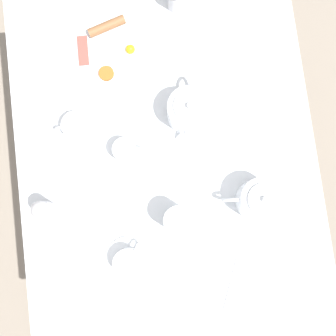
{
  "coord_description": "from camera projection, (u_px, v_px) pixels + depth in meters",
  "views": [
    {
      "loc": [
        -0.01,
        -0.12,
        1.88
      ],
      "look_at": [
        0.0,
        0.0,
        0.76
      ],
      "focal_mm": 42.0,
      "sensor_mm": 36.0,
      "label": 1
    }
  ],
  "objects": [
    {
      "name": "ground_plane",
      "position": [
        168.0,
        185.0,
        1.88
      ],
      "size": [
        8.0,
        8.0,
        0.0
      ],
      "primitive_type": "plane",
      "color": "gray"
    },
    {
      "name": "spoon_for_tea",
      "position": [
        91.0,
        204.0,
        1.13
      ],
      "size": [
        0.15,
        0.04,
        0.0
      ],
      "rotation": [
        0.0,
        0.0,
        1.42
      ],
      "color": "silver",
      "rests_on": "table"
    },
    {
      "name": "pepper_grinder",
      "position": [
        43.0,
        210.0,
        1.08
      ],
      "size": [
        0.05,
        0.05,
        0.11
      ],
      "color": "#BCBCC1",
      "rests_on": "table"
    },
    {
      "name": "knife_by_plate",
      "position": [
        246.0,
        29.0,
        1.19
      ],
      "size": [
        0.19,
        0.07,
        0.0
      ],
      "rotation": [
        0.0,
        0.0,
        1.85
      ],
      "color": "silver",
      "rests_on": "table"
    },
    {
      "name": "teapot_far",
      "position": [
        189.0,
        110.0,
        1.11
      ],
      "size": [
        0.12,
        0.21,
        0.12
      ],
      "rotation": [
        0.0,
        0.0,
        4.5
      ],
      "color": "white",
      "rests_on": "table"
    },
    {
      "name": "fork_spare",
      "position": [
        233.0,
        281.0,
        1.11
      ],
      "size": [
        0.08,
        0.16,
        0.0
      ],
      "rotation": [
        0.0,
        0.0,
        2.75
      ],
      "color": "silver",
      "rests_on": "table"
    },
    {
      "name": "fork_by_plate",
      "position": [
        136.0,
        334.0,
        1.1
      ],
      "size": [
        0.09,
        0.16,
        0.0
      ],
      "rotation": [
        0.0,
        0.0,
        5.84
      ],
      "color": "silver",
      "rests_on": "table"
    },
    {
      "name": "creamer_jug",
      "position": [
        126.0,
        151.0,
        1.12
      ],
      "size": [
        0.09,
        0.07,
        0.06
      ],
      "color": "white",
      "rests_on": "table"
    },
    {
      "name": "teacup_with_saucer_right",
      "position": [
        78.0,
        127.0,
        1.13
      ],
      "size": [
        0.14,
        0.14,
        0.06
      ],
      "color": "white",
      "rests_on": "table"
    },
    {
      "name": "teacup_with_saucer_left",
      "position": [
        129.0,
        262.0,
        1.09
      ],
      "size": [
        0.14,
        0.14,
        0.06
      ],
      "color": "white",
      "rests_on": "table"
    },
    {
      "name": "breakfast_plate",
      "position": [
        108.0,
        50.0,
        1.18
      ],
      "size": [
        0.27,
        0.27,
        0.04
      ],
      "color": "white",
      "rests_on": "table"
    },
    {
      "name": "water_glass_tall",
      "position": [
        178.0,
        220.0,
        1.08
      ],
      "size": [
        0.08,
        0.08,
        0.11
      ],
      "color": "white",
      "rests_on": "table"
    },
    {
      "name": "table",
      "position": [
        168.0,
        171.0,
        1.22
      ],
      "size": [
        0.88,
        1.2,
        0.74
      ],
      "color": "silver",
      "rests_on": "ground_plane"
    },
    {
      "name": "teapot_near",
      "position": [
        259.0,
        200.0,
        1.09
      ],
      "size": [
        0.21,
        0.12,
        0.12
      ],
      "rotation": [
        0.0,
        0.0,
        6.17
      ],
      "color": "white",
      "rests_on": "table"
    }
  ]
}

